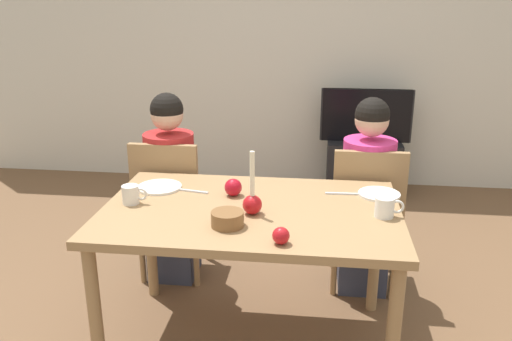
{
  "coord_description": "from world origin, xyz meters",
  "views": [
    {
      "loc": [
        0.3,
        -2.27,
        1.7
      ],
      "look_at": [
        0.0,
        0.2,
        0.87
      ],
      "focal_mm": 36.88,
      "sensor_mm": 36.0,
      "label": 1
    }
  ],
  "objects_px": {
    "person_right_child": "(366,200)",
    "chair_right": "(366,211)",
    "tv": "(366,115)",
    "plate_right": "(379,194)",
    "mug_right": "(385,207)",
    "bowl_walnuts": "(227,219)",
    "apple_by_left_plate": "(281,236)",
    "person_left_child": "(171,191)",
    "plate_left": "(159,187)",
    "candle_centerpiece": "(252,201)",
    "chair_left": "(170,202)",
    "dining_table": "(251,224)",
    "tv_stand": "(363,167)",
    "mug_left": "(131,195)",
    "apple_near_candle": "(233,187)"
  },
  "relations": [
    {
      "from": "person_right_child",
      "to": "chair_right",
      "type": "bearing_deg",
      "value": -90.0
    },
    {
      "from": "tv",
      "to": "plate_right",
      "type": "xyz_separation_m",
      "value": [
        -0.09,
        -2.06,
        0.05
      ]
    },
    {
      "from": "mug_right",
      "to": "bowl_walnuts",
      "type": "height_order",
      "value": "mug_right"
    },
    {
      "from": "person_right_child",
      "to": "tv",
      "type": "relative_size",
      "value": 1.48
    },
    {
      "from": "chair_right",
      "to": "apple_by_left_plate",
      "type": "distance_m",
      "value": 1.09
    },
    {
      "from": "person_left_child",
      "to": "chair_right",
      "type": "bearing_deg",
      "value": -1.58
    },
    {
      "from": "tv",
      "to": "plate_right",
      "type": "bearing_deg",
      "value": -92.58
    },
    {
      "from": "plate_right",
      "to": "bowl_walnuts",
      "type": "height_order",
      "value": "bowl_walnuts"
    },
    {
      "from": "tv",
      "to": "plate_left",
      "type": "distance_m",
      "value": 2.42
    },
    {
      "from": "candle_centerpiece",
      "to": "mug_right",
      "type": "bearing_deg",
      "value": 3.78
    },
    {
      "from": "chair_left",
      "to": "plate_left",
      "type": "xyz_separation_m",
      "value": [
        0.07,
        -0.4,
        0.24
      ]
    },
    {
      "from": "chair_right",
      "to": "candle_centerpiece",
      "type": "relative_size",
      "value": 3.01
    },
    {
      "from": "dining_table",
      "to": "tv_stand",
      "type": "bearing_deg",
      "value": 72.84
    },
    {
      "from": "chair_left",
      "to": "plate_left",
      "type": "height_order",
      "value": "chair_left"
    },
    {
      "from": "mug_right",
      "to": "apple_by_left_plate",
      "type": "height_order",
      "value": "mug_right"
    },
    {
      "from": "tv",
      "to": "mug_left",
      "type": "bearing_deg",
      "value": -119.08
    },
    {
      "from": "candle_centerpiece",
      "to": "plate_right",
      "type": "height_order",
      "value": "candle_centerpiece"
    },
    {
      "from": "person_left_child",
      "to": "candle_centerpiece",
      "type": "xyz_separation_m",
      "value": [
        0.59,
        -0.71,
        0.24
      ]
    },
    {
      "from": "chair_left",
      "to": "candle_centerpiece",
      "type": "bearing_deg",
      "value": -48.79
    },
    {
      "from": "chair_left",
      "to": "tv",
      "type": "xyz_separation_m",
      "value": [
        1.29,
        1.69,
        0.2
      ]
    },
    {
      "from": "plate_left",
      "to": "bowl_walnuts",
      "type": "relative_size",
      "value": 1.6
    },
    {
      "from": "person_right_child",
      "to": "plate_left",
      "type": "bearing_deg",
      "value": -158.63
    },
    {
      "from": "dining_table",
      "to": "candle_centerpiece",
      "type": "distance_m",
      "value": 0.16
    },
    {
      "from": "apple_near_candle",
      "to": "chair_right",
      "type": "bearing_deg",
      "value": 33.05
    },
    {
      "from": "candle_centerpiece",
      "to": "bowl_walnuts",
      "type": "distance_m",
      "value": 0.17
    },
    {
      "from": "chair_right",
      "to": "chair_left",
      "type": "bearing_deg",
      "value": 180.0
    },
    {
      "from": "plate_left",
      "to": "mug_left",
      "type": "distance_m",
      "value": 0.24
    },
    {
      "from": "apple_by_left_plate",
      "to": "tv_stand",
      "type": "bearing_deg",
      "value": 78.5
    },
    {
      "from": "chair_left",
      "to": "person_right_child",
      "type": "distance_m",
      "value": 1.17
    },
    {
      "from": "person_left_child",
      "to": "tv_stand",
      "type": "bearing_deg",
      "value": 52.22
    },
    {
      "from": "tv",
      "to": "mug_left",
      "type": "distance_m",
      "value": 2.65
    },
    {
      "from": "person_left_child",
      "to": "plate_left",
      "type": "distance_m",
      "value": 0.48
    },
    {
      "from": "chair_left",
      "to": "mug_left",
      "type": "relative_size",
      "value": 7.23
    },
    {
      "from": "tv",
      "to": "bowl_walnuts",
      "type": "height_order",
      "value": "tv"
    },
    {
      "from": "candle_centerpiece",
      "to": "mug_left",
      "type": "height_order",
      "value": "candle_centerpiece"
    },
    {
      "from": "chair_right",
      "to": "person_right_child",
      "type": "distance_m",
      "value": 0.07
    },
    {
      "from": "chair_left",
      "to": "plate_right",
      "type": "bearing_deg",
      "value": -16.94
    },
    {
      "from": "mug_right",
      "to": "apple_near_candle",
      "type": "bearing_deg",
      "value": 166.17
    },
    {
      "from": "tv",
      "to": "plate_left",
      "type": "height_order",
      "value": "tv"
    },
    {
      "from": "apple_near_candle",
      "to": "candle_centerpiece",
      "type": "bearing_deg",
      "value": -60.3
    },
    {
      "from": "dining_table",
      "to": "person_left_child",
      "type": "xyz_separation_m",
      "value": [
        -0.58,
        0.64,
        -0.1
      ]
    },
    {
      "from": "plate_right",
      "to": "mug_left",
      "type": "xyz_separation_m",
      "value": [
        -1.19,
        -0.26,
        0.04
      ]
    },
    {
      "from": "chair_left",
      "to": "bowl_walnuts",
      "type": "distance_m",
      "value": 1.0
    },
    {
      "from": "tv",
      "to": "person_left_child",
      "type": "bearing_deg",
      "value": -127.76
    },
    {
      "from": "dining_table",
      "to": "chair_left",
      "type": "xyz_separation_m",
      "value": [
        -0.58,
        0.61,
        -0.15
      ]
    },
    {
      "from": "apple_by_left_plate",
      "to": "tv",
      "type": "bearing_deg",
      "value": 78.51
    },
    {
      "from": "person_right_child",
      "to": "bowl_walnuts",
      "type": "bearing_deg",
      "value": -128.08
    },
    {
      "from": "person_right_child",
      "to": "tv_stand",
      "type": "height_order",
      "value": "person_right_child"
    },
    {
      "from": "chair_left",
      "to": "chair_right",
      "type": "distance_m",
      "value": 1.17
    },
    {
      "from": "chair_right",
      "to": "mug_left",
      "type": "distance_m",
      "value": 1.36
    }
  ]
}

